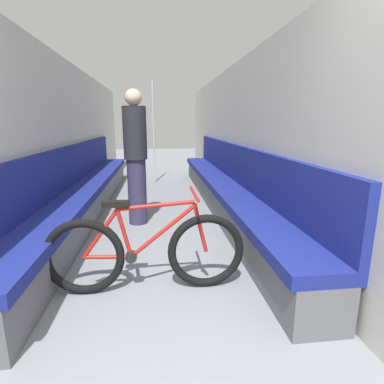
{
  "coord_description": "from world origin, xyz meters",
  "views": [
    {
      "loc": [
        0.02,
        -0.88,
        1.33
      ],
      "look_at": [
        0.37,
        2.13,
        0.63
      ],
      "focal_mm": 28.0,
      "sensor_mm": 36.0,
      "label": 1
    }
  ],
  "objects": [
    {
      "name": "grab_pole_near",
      "position": [
        -0.04,
        5.93,
        1.08
      ],
      "size": [
        0.08,
        0.08,
        2.22
      ],
      "color": "gray",
      "rests_on": "ground"
    },
    {
      "name": "passenger_standing",
      "position": [
        -0.25,
        3.07,
        0.9
      ],
      "size": [
        0.3,
        0.3,
        1.74
      ],
      "rotation": [
        0.0,
        0.0,
        0.31
      ],
      "color": "#332D4C",
      "rests_on": "ground"
    },
    {
      "name": "bench_seat_row_left",
      "position": [
        -1.06,
        3.62,
        0.32
      ],
      "size": [
        0.48,
        6.01,
        1.01
      ],
      "color": "#5B5B60",
      "rests_on": "ground"
    },
    {
      "name": "wall_left",
      "position": [
        -1.31,
        3.63,
        1.12
      ],
      "size": [
        0.1,
        10.46,
        2.24
      ],
      "primitive_type": "cube",
      "color": "beige",
      "rests_on": "ground"
    },
    {
      "name": "bench_seat_row_right",
      "position": [
        1.06,
        3.62,
        0.32
      ],
      "size": [
        0.48,
        6.01,
        1.01
      ],
      "color": "#5B5B60",
      "rests_on": "ground"
    },
    {
      "name": "wall_right",
      "position": [
        1.31,
        3.63,
        1.12
      ],
      "size": [
        0.1,
        10.46,
        2.24
      ],
      "primitive_type": "cube",
      "color": "beige",
      "rests_on": "ground"
    },
    {
      "name": "bicycle",
      "position": [
        -0.09,
        1.36,
        0.33
      ],
      "size": [
        1.59,
        0.46,
        0.81
      ],
      "rotation": [
        0.0,
        0.0,
        0.27
      ],
      "color": "black",
      "rests_on": "ground"
    }
  ]
}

